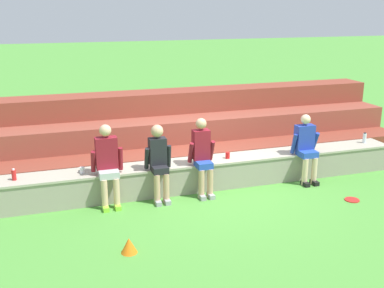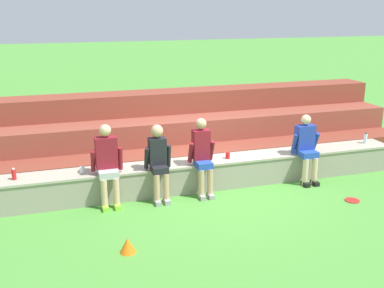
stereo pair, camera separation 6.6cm
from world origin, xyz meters
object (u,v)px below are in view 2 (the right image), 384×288
Objects in this scene: person_left_of_center at (159,160)px; water_bottle_near_right at (365,138)px; person_right_of_center at (306,147)px; plastic_cup_left_end at (82,170)px; water_bottle_center_gap at (14,174)px; sports_cone at (128,245)px; plastic_cup_right_end at (228,155)px; water_bottle_mid_left at (313,145)px; person_center at (202,155)px; frisbee at (352,200)px; person_far_left at (107,162)px.

person_left_of_center reaches higher than water_bottle_near_right.
plastic_cup_left_end is (-4.34, 0.31, -0.13)m from person_right_of_center.
water_bottle_center_gap is at bearing 172.73° from person_left_of_center.
sports_cone is (1.57, -2.06, -0.54)m from water_bottle_center_gap.
plastic_cup_right_end is at bearing -0.37° from water_bottle_center_gap.
plastic_cup_right_end is (3.92, -0.03, -0.04)m from water_bottle_center_gap.
water_bottle_mid_left is 1.72× the size of plastic_cup_right_end.
water_bottle_center_gap is at bearing 174.81° from person_center.
frisbee is at bearing -73.89° from person_right_of_center.
water_bottle_mid_left is at bearing -0.20° from plastic_cup_left_end.
person_right_of_center reaches higher than water_bottle_center_gap.
person_left_of_center reaches higher than plastic_cup_right_end.
person_center reaches higher than water_bottle_near_right.
frisbee is (4.67, -1.44, -0.60)m from plastic_cup_left_end.
sports_cone is at bearing -139.09° from plastic_cup_right_end.
water_bottle_mid_left is at bearing -0.22° from water_bottle_center_gap.
sports_cone is at bearing -159.24° from water_bottle_near_right.
frisbee is (-0.00, -1.43, -0.64)m from water_bottle_mid_left.
water_bottle_center_gap is 5.81m from water_bottle_mid_left.
person_left_of_center is 2.06m from sports_cone.
person_left_of_center is 11.63× the size of plastic_cup_right_end.
water_bottle_mid_left is 1.85× the size of plastic_cup_left_end.
person_far_left is at bearing -9.22° from water_bottle_center_gap.
person_center reaches higher than water_bottle_center_gap.
person_right_of_center is 4.32m from sports_cone.
sports_cone is (-3.91, -1.75, -0.62)m from person_right_of_center.
water_bottle_near_right is 6.02m from plastic_cup_left_end.
person_far_left is 6.33× the size of water_bottle_near_right.
plastic_cup_left_end is at bearing 179.80° from water_bottle_mid_left.
water_bottle_center_gap is 2.65m from sports_cone.
sports_cone is at bearing -134.50° from person_center.
person_far_left is 3.92m from person_right_of_center.
frisbee is 4.28m from sports_cone.
person_right_of_center is 5.17× the size of frisbee.
person_center is at bearing -174.71° from water_bottle_near_right.
sports_cone is (-1.73, -1.76, -0.66)m from person_center.
water_bottle_near_right is at bearing 5.29° from person_center.
plastic_cup_left_end is at bearing 101.97° from sports_cone.
person_right_of_center is at bearing 106.11° from frisbee.
person_right_of_center is 6.64× the size of water_bottle_mid_left.
plastic_cup_right_end reaches higher than sports_cone.
water_bottle_mid_left reaches higher than water_bottle_center_gap.
plastic_cup_right_end reaches higher than frisbee.
person_right_of_center is 1.72m from water_bottle_near_right.
plastic_cup_left_end is 0.47× the size of sports_cone.
person_center is 2.53m from water_bottle_mid_left.
person_center is at bearing -173.69° from water_bottle_mid_left.
person_left_of_center reaches higher than frisbee.
person_right_of_center is at bearing -3.27° from water_bottle_center_gap.
plastic_cup_left_end is 2.16m from sports_cone.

